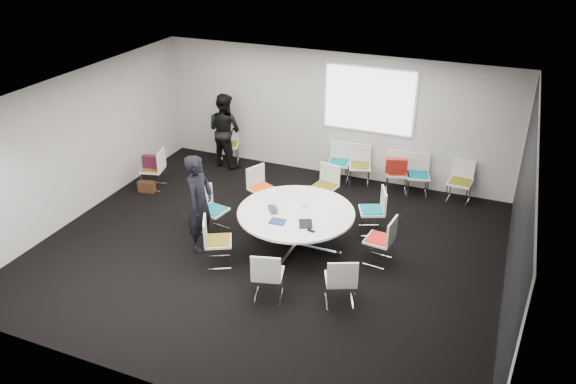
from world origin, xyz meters
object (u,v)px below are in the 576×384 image
at_px(chair_ring_e, 214,218).
at_px(person_main, 200,203).
at_px(maroon_bag, 152,162).
at_px(chair_back_b, 359,173).
at_px(laptop, 276,209).
at_px(chair_spare_left, 154,176).
at_px(chair_ring_d, 262,196).
at_px(chair_back_d, 417,183).
at_px(chair_back_a, 338,170).
at_px(chair_back_e, 459,190).
at_px(chair_ring_f, 218,250).
at_px(chair_ring_h, 340,289).
at_px(brown_bag, 147,187).
at_px(chair_ring_a, 379,248).
at_px(chair_ring_c, 325,194).
at_px(chair_person_back, 229,151).
at_px(chair_back_c, 397,180).
at_px(conference_table, 296,222).
at_px(person_back, 225,130).
at_px(chair_ring_g, 268,283).
at_px(cup, 304,206).
at_px(chair_ring_b, 372,219).

height_order(chair_ring_e, person_main, person_main).
bearing_deg(maroon_bag, chair_back_b, 24.44).
bearing_deg(laptop, chair_spare_left, 37.12).
distance_m(chair_ring_d, laptop, 1.50).
xyz_separation_m(chair_ring_d, chair_back_b, (1.52, 1.83, 0.00)).
bearing_deg(chair_back_b, person_main, 45.94).
bearing_deg(chair_ring_d, chair_back_d, 148.21).
distance_m(chair_back_a, chair_back_e, 2.61).
distance_m(chair_ring_f, chair_ring_h, 2.28).
bearing_deg(maroon_bag, brown_bag, -101.22).
xyz_separation_m(chair_ring_e, maroon_bag, (-2.10, 1.13, 0.34)).
xyz_separation_m(chair_ring_h, person_main, (-2.78, 0.61, 0.62)).
bearing_deg(chair_ring_a, chair_ring_e, 99.34).
distance_m(chair_ring_c, brown_bag, 3.85).
relative_size(chair_back_a, chair_person_back, 1.00).
bearing_deg(person_main, chair_ring_f, -127.73).
height_order(chair_ring_a, chair_ring_d, same).
bearing_deg(chair_ring_f, chair_back_c, 122.59).
xyz_separation_m(chair_ring_a, chair_ring_c, (-1.53, 1.56, 0.00)).
height_order(conference_table, maroon_bag, maroon_bag).
bearing_deg(chair_back_d, chair_ring_h, 70.56).
distance_m(chair_back_a, person_main, 3.87).
bearing_deg(person_back, maroon_bag, 76.02).
bearing_deg(maroon_bag, chair_ring_g, -33.78).
xyz_separation_m(chair_ring_e, cup, (1.72, 0.24, 0.50)).
relative_size(chair_ring_h, chair_back_a, 1.00).
xyz_separation_m(chair_back_b, laptop, (-0.71, -2.99, 0.47)).
height_order(chair_back_b, chair_back_c, same).
relative_size(chair_ring_d, laptop, 2.60).
bearing_deg(person_main, chair_spare_left, 48.80).
relative_size(chair_back_a, maroon_bag, 2.20).
bearing_deg(cup, chair_back_b, 84.38).
bearing_deg(chair_back_a, chair_spare_left, 17.74).
xyz_separation_m(conference_table, person_back, (-2.87, 2.75, 0.35)).
xyz_separation_m(chair_ring_g, person_main, (-1.70, 0.90, 0.62)).
xyz_separation_m(chair_ring_e, chair_spare_left, (-2.09, 1.13, 0.00)).
height_order(chair_ring_b, chair_ring_h, same).
bearing_deg(chair_person_back, chair_ring_b, 133.55).
distance_m(chair_back_d, chair_back_e, 0.86).
xyz_separation_m(chair_back_c, chair_person_back, (-4.07, 0.03, 0.00)).
bearing_deg(person_main, chair_person_back, 17.26).
relative_size(chair_ring_c, maroon_bag, 2.20).
bearing_deg(person_back, chair_ring_a, 161.92).
bearing_deg(chair_back_b, cup, 68.53).
height_order(chair_ring_b, person_back, person_back).
distance_m(conference_table, chair_ring_e, 1.65).
relative_size(chair_ring_d, chair_ring_h, 1.00).
relative_size(chair_ring_a, chair_back_a, 1.00).
bearing_deg(chair_back_a, chair_ring_b, 114.56).
relative_size(chair_back_b, chair_spare_left, 1.00).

